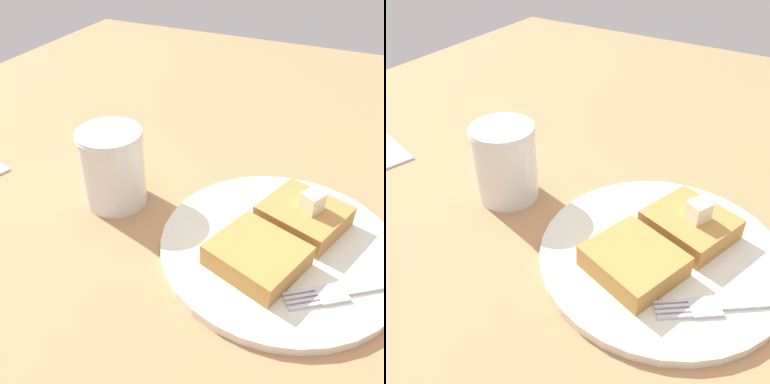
# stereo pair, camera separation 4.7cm
# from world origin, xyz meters

# --- Properties ---
(table_surface) EXTENTS (1.30, 1.30, 0.02)m
(table_surface) POSITION_xyz_m (0.00, 0.00, 0.01)
(table_surface) COLOR #AD7A4F
(table_surface) RESTS_ON ground
(plate) EXTENTS (0.26, 0.26, 0.01)m
(plate) POSITION_xyz_m (0.08, 0.07, 0.03)
(plate) COLOR silver
(plate) RESTS_ON table_surface
(toast_slice_left) EXTENTS (0.10, 0.10, 0.02)m
(toast_slice_left) POSITION_xyz_m (0.03, 0.08, 0.05)
(toast_slice_left) COLOR #B77F3D
(toast_slice_left) RESTS_ON plate
(toast_slice_middle) EXTENTS (0.10, 0.10, 0.02)m
(toast_slice_middle) POSITION_xyz_m (0.12, 0.05, 0.05)
(toast_slice_middle) COLOR #B6823D
(toast_slice_middle) RESTS_ON plate
(butter_pat_primary) EXTENTS (0.03, 0.03, 0.02)m
(butter_pat_primary) POSITION_xyz_m (0.04, 0.09, 0.07)
(butter_pat_primary) COLOR #F7F1C9
(butter_pat_primary) RESTS_ON toast_slice_left
(fork) EXTENTS (0.11, 0.14, 0.00)m
(fork) POSITION_xyz_m (0.11, 0.15, 0.04)
(fork) COLOR silver
(fork) RESTS_ON plate
(syrup_jar) EXTENTS (0.08, 0.08, 0.10)m
(syrup_jar) POSITION_xyz_m (0.07, -0.14, 0.07)
(syrup_jar) COLOR #4B1C06
(syrup_jar) RESTS_ON table_surface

